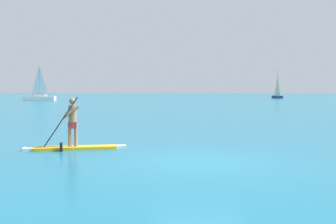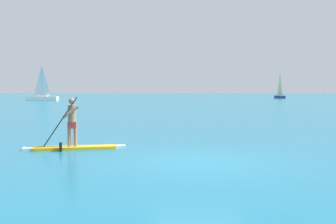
# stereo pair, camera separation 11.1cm
# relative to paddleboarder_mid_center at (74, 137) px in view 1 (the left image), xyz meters

# --- Properties ---
(ground) EXTENTS (440.00, 440.00, 0.00)m
(ground) POSITION_rel_paddleboarder_mid_center_xyz_m (4.05, -2.03, -0.39)
(ground) COLOR #196B8C
(paddleboarder_mid_center) EXTENTS (3.28, 1.24, 1.77)m
(paddleboarder_mid_center) POSITION_rel_paddleboarder_mid_center_xyz_m (0.00, 0.00, 0.00)
(paddleboarder_mid_center) COLOR yellow
(paddleboarder_mid_center) RESTS_ON ground
(sailboat_left_horizon) EXTENTS (5.60, 1.93, 7.23)m
(sailboat_left_horizon) POSITION_rel_paddleboarder_mid_center_xyz_m (-23.10, 59.59, 0.49)
(sailboat_left_horizon) COLOR white
(sailboat_left_horizon) RESTS_ON ground
(sailboat_right_horizon) EXTENTS (1.71, 4.13, 6.25)m
(sailboat_right_horizon) POSITION_rel_paddleboarder_mid_center_xyz_m (22.94, 79.10, 0.54)
(sailboat_right_horizon) COLOR navy
(sailboat_right_horizon) RESTS_ON ground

